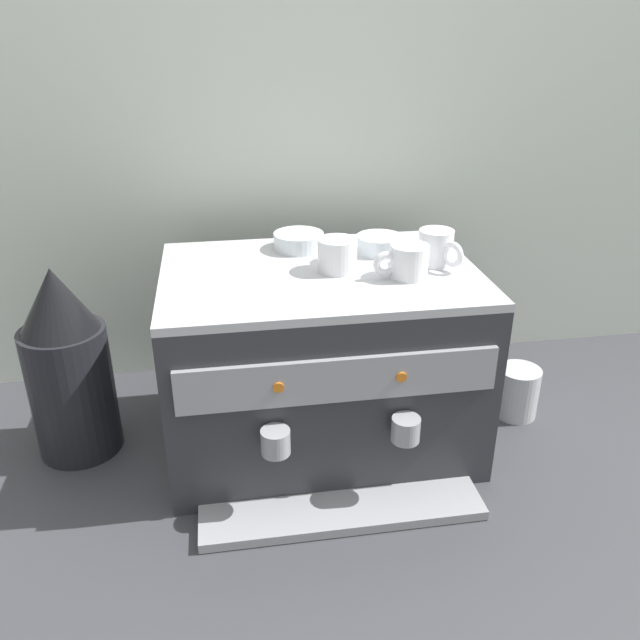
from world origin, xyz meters
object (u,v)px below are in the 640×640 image
object	(u,v)px
ceramic_cup_0	(337,254)
milk_pitcher	(517,392)
ceramic_bowl_1	(299,241)
espresso_machine	(320,359)
ceramic_cup_2	(438,248)
ceramic_cup_1	(407,261)
ceramic_bowl_0	(379,244)
coffee_grinder	(68,367)

from	to	relation	value
ceramic_cup_0	milk_pitcher	world-z (taller)	ceramic_cup_0
ceramic_cup_0	ceramic_bowl_1	bearing A→B (deg)	112.99
espresso_machine	ceramic_bowl_1	xyz separation A→B (m)	(-0.03, 0.15, 0.23)
ceramic_cup_0	ceramic_cup_2	world-z (taller)	ceramic_cup_2
ceramic_cup_1	milk_pitcher	distance (m)	0.51
ceramic_bowl_1	ceramic_bowl_0	bearing A→B (deg)	-16.29
ceramic_cup_2	coffee_grinder	size ratio (longest dim) A/B	0.25
ceramic_cup_1	coffee_grinder	world-z (taller)	ceramic_cup_1
espresso_machine	milk_pitcher	xyz separation A→B (m)	(0.49, 0.01, -0.14)
ceramic_cup_1	coffee_grinder	xyz separation A→B (m)	(-0.71, 0.11, -0.24)
ceramic_cup_2	coffee_grinder	distance (m)	0.84
espresso_machine	coffee_grinder	bearing A→B (deg)	175.18
ceramic_cup_2	coffee_grinder	bearing A→B (deg)	176.40
ceramic_cup_0	ceramic_bowl_1	xyz separation A→B (m)	(-0.06, 0.14, -0.02)
ceramic_cup_0	coffee_grinder	distance (m)	0.63
ceramic_bowl_0	ceramic_cup_0	bearing A→B (deg)	-140.55
coffee_grinder	milk_pitcher	xyz separation A→B (m)	(1.04, -0.03, -0.15)
ceramic_cup_1	milk_pitcher	world-z (taller)	ceramic_cup_1
espresso_machine	ceramic_cup_1	distance (m)	0.30
ceramic_bowl_0	coffee_grinder	xyz separation A→B (m)	(-0.70, -0.05, -0.22)
ceramic_cup_2	milk_pitcher	size ratio (longest dim) A/B	0.87
ceramic_cup_0	ceramic_bowl_1	distance (m)	0.16
ceramic_bowl_1	ceramic_cup_2	bearing A→B (deg)	-28.60
milk_pitcher	ceramic_cup_0	bearing A→B (deg)	-178.46
espresso_machine	ceramic_cup_0	bearing A→B (deg)	2.96
ceramic_bowl_1	coffee_grinder	bearing A→B (deg)	-169.05
coffee_grinder	milk_pitcher	world-z (taller)	coffee_grinder
espresso_machine	ceramic_bowl_1	distance (m)	0.27
ceramic_cup_2	ceramic_cup_0	bearing A→B (deg)	178.42
espresso_machine	ceramic_cup_1	size ratio (longest dim) A/B	5.71
ceramic_cup_0	ceramic_bowl_0	bearing A→B (deg)	39.45
coffee_grinder	ceramic_bowl_0	bearing A→B (deg)	4.07
ceramic_cup_0	coffee_grinder	world-z (taller)	ceramic_cup_0
milk_pitcher	ceramic_bowl_0	bearing A→B (deg)	166.58
ceramic_cup_1	ceramic_bowl_1	xyz separation A→B (m)	(-0.19, 0.21, -0.02)
ceramic_cup_0	ceramic_cup_1	world-z (taller)	ceramic_cup_0
ceramic_cup_1	milk_pitcher	bearing A→B (deg)	12.95
milk_pitcher	coffee_grinder	bearing A→B (deg)	178.23
ceramic_bowl_0	milk_pitcher	world-z (taller)	ceramic_bowl_0
ceramic_cup_0	ceramic_cup_2	bearing A→B (deg)	-1.58
ceramic_cup_1	coffee_grinder	distance (m)	0.76
ceramic_bowl_1	milk_pitcher	distance (m)	0.65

